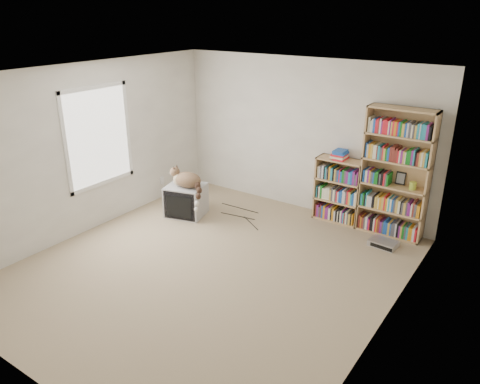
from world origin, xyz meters
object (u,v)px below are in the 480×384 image
Objects in this scene: cat at (189,183)px; crt_tv at (186,200)px; dvd_player at (383,243)px; bookcase_tall at (395,177)px; bookcase_short at (339,192)px.

crt_tv is at bearing 141.32° from cat.
cat is 3.09m from dvd_player.
dvd_player is (0.08, -0.46, -0.87)m from bookcase_tall.
dvd_player is at bearing -1.49° from crt_tv.
bookcase_short is at bearing 158.79° from dvd_player.
bookcase_tall is at bearing 12.88° from cat.
bookcase_tall is at bearing 6.81° from crt_tv.
cat is at bearing -155.63° from bookcase_tall.
cat is (0.13, -0.07, 0.35)m from crt_tv.
crt_tv is 0.37× the size of bookcase_tall.
bookcase_short is at bearing 21.19° from cat.
cat is 0.71× the size of bookcase_short.
bookcase_short reaches higher than crt_tv.
crt_tv is 3.16m from dvd_player.
bookcase_short is (2.14, 1.22, 0.22)m from crt_tv.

